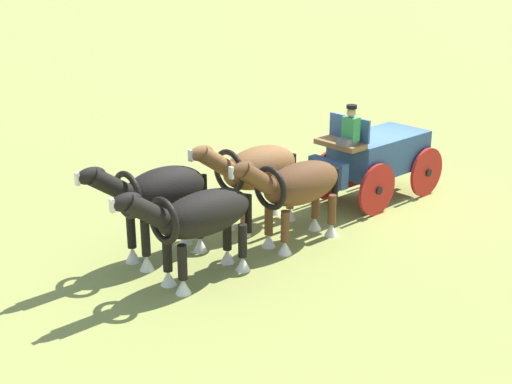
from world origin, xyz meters
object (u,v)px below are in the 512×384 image
at_px(show_wagon, 375,156).
at_px(draft_horse_rear_off, 255,171).
at_px(draft_horse_lead_off, 159,195).
at_px(draft_horse_lead_near, 198,218).
at_px(draft_horse_rear_near, 297,187).

distance_m(show_wagon, draft_horse_rear_off, 3.48).
relative_size(show_wagon, draft_horse_lead_off, 1.89).
bearing_deg(draft_horse_rear_off, draft_horse_lead_near, 9.76).
relative_size(draft_horse_rear_near, draft_horse_lead_near, 0.99).
bearing_deg(draft_horse_lead_off, show_wagon, 157.14).
height_order(show_wagon, draft_horse_lead_off, show_wagon).
height_order(draft_horse_rear_off, draft_horse_lead_near, draft_horse_rear_off).
height_order(show_wagon, draft_horse_lead_near, show_wagon).
bearing_deg(show_wagon, draft_horse_rear_near, -6.00).
distance_m(show_wagon, draft_horse_lead_near, 6.07).
relative_size(show_wagon, draft_horse_rear_near, 1.81).
bearing_deg(draft_horse_rear_near, draft_horse_lead_near, -16.64).
relative_size(draft_horse_rear_near, draft_horse_rear_off, 1.01).
bearing_deg(draft_horse_rear_near, show_wagon, 174.00).
xyz_separation_m(draft_horse_rear_near, draft_horse_rear_off, (-0.38, -1.24, 0.04)).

